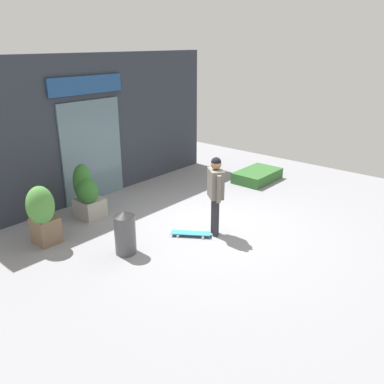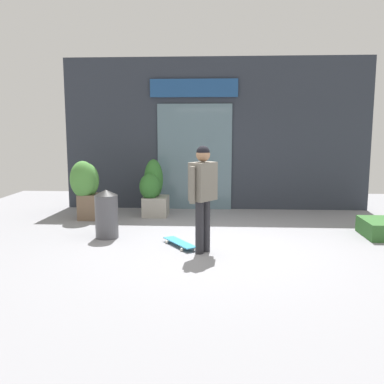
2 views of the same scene
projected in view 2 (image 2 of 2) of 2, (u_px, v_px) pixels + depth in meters
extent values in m
plane|color=gray|center=(215.00, 247.00, 7.06)|extent=(12.00, 12.00, 0.00)
cube|color=#2D333D|center=(216.00, 134.00, 10.23)|extent=(7.25, 0.25, 3.59)
cube|color=slate|center=(195.00, 157.00, 10.20)|extent=(1.77, 0.06, 2.51)
cube|color=navy|center=(194.00, 88.00, 9.94)|extent=(2.06, 0.05, 0.42)
cylinder|color=#28282D|center=(200.00, 227.00, 6.65)|extent=(0.13, 0.13, 0.84)
cylinder|color=#28282D|center=(206.00, 226.00, 6.76)|extent=(0.13, 0.13, 0.84)
cube|color=#6B665B|center=(203.00, 181.00, 6.60)|extent=(0.46, 0.48, 0.59)
cylinder|color=#6B665B|center=(192.00, 185.00, 6.42)|extent=(0.09, 0.09, 0.56)
cylinder|color=#6B665B|center=(213.00, 182.00, 6.79)|extent=(0.09, 0.09, 0.56)
sphere|color=#997051|center=(203.00, 155.00, 6.54)|extent=(0.22, 0.22, 0.22)
sphere|color=black|center=(203.00, 152.00, 6.53)|extent=(0.21, 0.21, 0.21)
cube|color=teal|center=(180.00, 242.00, 7.10)|extent=(0.62, 0.80, 0.02)
cylinder|color=silver|center=(167.00, 242.00, 7.28)|extent=(0.05, 0.06, 0.05)
cylinder|color=silver|center=(178.00, 240.00, 7.39)|extent=(0.05, 0.06, 0.05)
cylinder|color=silver|center=(182.00, 250.00, 6.83)|extent=(0.05, 0.06, 0.05)
cylinder|color=silver|center=(193.00, 248.00, 6.94)|extent=(0.05, 0.06, 0.05)
cube|color=brown|center=(91.00, 206.00, 9.21)|extent=(0.45, 0.48, 0.54)
ellipsoid|color=#4C8C3D|center=(88.00, 180.00, 9.13)|extent=(0.47, 0.46, 0.71)
ellipsoid|color=#4C8C3D|center=(83.00, 179.00, 9.01)|extent=(0.54, 0.51, 0.78)
cube|color=gray|center=(156.00, 206.00, 9.54)|extent=(0.54, 0.62, 0.44)
ellipsoid|color=#2D6628|center=(154.00, 179.00, 9.55)|extent=(0.42, 0.49, 0.89)
ellipsoid|color=#2D6628|center=(150.00, 186.00, 9.34)|extent=(0.46, 0.49, 0.57)
cylinder|color=#4C4C51|center=(107.00, 217.00, 7.62)|extent=(0.41, 0.41, 0.77)
cone|color=black|center=(106.00, 192.00, 7.55)|extent=(0.42, 0.42, 0.10)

